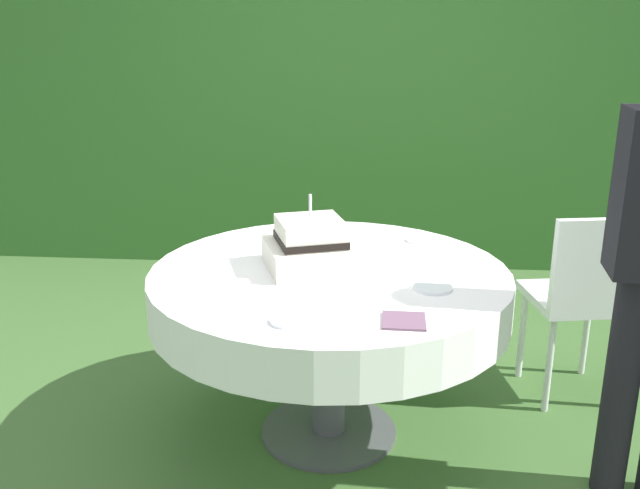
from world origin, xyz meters
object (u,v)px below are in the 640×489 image
Objects in this scene: wedding_cake at (312,246)px; serving_plate_near at (418,240)px; napkin_stack at (404,321)px; serving_plate_left at (290,320)px; garden_chair at (584,290)px; serving_plate_far at (433,288)px; cake_table at (329,294)px.

wedding_cake reaches higher than serving_plate_near.
serving_plate_near is 0.89m from napkin_stack.
serving_plate_left is at bearing -175.44° from napkin_stack.
garden_chair is at bearing 45.55° from napkin_stack.
serving_plate_far is at bearing -142.74° from garden_chair.
napkin_stack is at bearing -134.45° from garden_chair.
cake_table is 10.65× the size of serving_plate_left.
cake_table is 10.03× the size of napkin_stack.
wedding_cake is at bearing 124.26° from napkin_stack.
wedding_cake is 3.19× the size of serving_plate_left.
cake_table is 10.05× the size of serving_plate_far.
napkin_stack is 0.16× the size of garden_chair.
garden_chair is (0.71, 0.54, -0.20)m from serving_plate_far.
serving_plate_near is 0.77× the size of serving_plate_far.
serving_plate_far reaches higher than cake_table.
cake_table is at bearing -161.73° from garden_chair.
serving_plate_far reaches higher than napkin_stack.
napkin_stack is at bearing -60.29° from cake_table.
garden_chair reaches higher than cake_table.
serving_plate_left reaches higher than cake_table.
napkin_stack is (0.35, -0.51, -0.08)m from wedding_cake.
serving_plate_left is 0.37m from napkin_stack.
napkin_stack is (0.37, 0.03, -0.00)m from serving_plate_left.
cake_table is at bearing 155.59° from serving_plate_far.
wedding_cake is 0.58m from serving_plate_near.
cake_table is 0.20m from wedding_cake.
serving_plate_far is at bearing -87.78° from serving_plate_near.
garden_chair is at bearing -3.58° from serving_plate_near.
garden_chair reaches higher than napkin_stack.
serving_plate_far is at bearing -24.41° from cake_table.
serving_plate_left is at bearing -145.62° from serving_plate_far.
cake_table is 1.58× the size of garden_chair.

